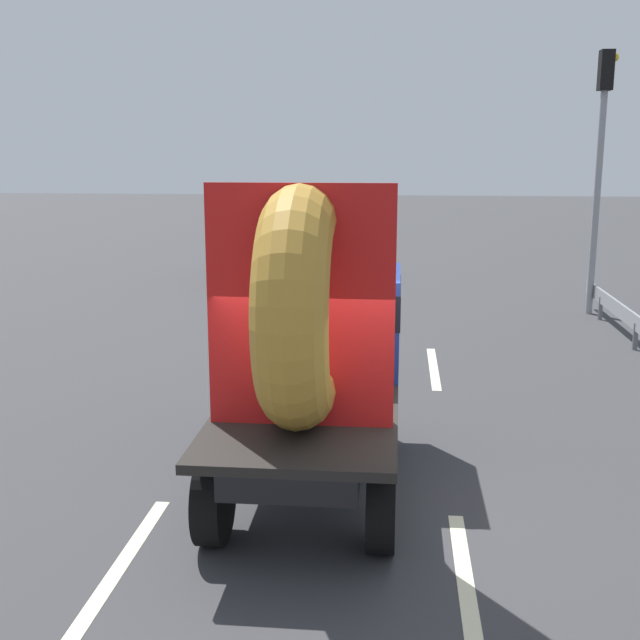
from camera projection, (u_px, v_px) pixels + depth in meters
name	position (u px, v px, depth m)	size (l,w,h in m)	color
ground_plane	(338.00, 514.00, 8.90)	(120.00, 120.00, 0.00)	#38383A
flatbed_truck	(313.00, 338.00, 9.39)	(2.02, 4.46, 3.64)	black
distant_sedan	(258.00, 255.00, 24.60)	(1.79, 4.17, 1.36)	black
traffic_light	(601.00, 147.00, 18.76)	(0.42, 0.36, 6.14)	gray
lane_dash_left_near	(121.00, 565.00, 7.80)	(2.84, 0.16, 0.01)	beige
lane_dash_left_far	(257.00, 361.00, 15.24)	(2.85, 0.16, 0.01)	beige
lane_dash_right_near	(464.00, 575.00, 7.62)	(2.51, 0.16, 0.01)	beige
lane_dash_right_far	(434.00, 368.00, 14.76)	(2.86, 0.16, 0.01)	beige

